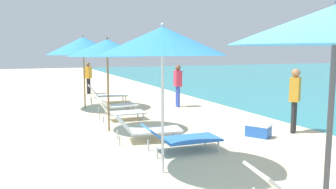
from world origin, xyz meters
name	(u,v)px	position (x,y,z in m)	size (l,w,h in m)	color
umbrella_nearest	(336,25)	(0.10, 0.27, 2.27)	(1.80, 1.80, 2.51)	#4C4C51
lounger_nearest_shoreside	(307,187)	(0.96, 1.32, 0.32)	(1.65, 0.89, 0.63)	white
umbrella_second	(162,41)	(-0.23, 3.32, 2.22)	(2.08, 2.08, 2.51)	silver
lounger_second_shoreside	(181,138)	(0.57, 4.33, 0.29)	(1.61, 0.75, 0.59)	blue
umbrella_third	(107,48)	(-0.38, 6.67, 2.13)	(1.99, 1.99, 2.40)	olive
lounger_third_shoreside	(120,111)	(0.24, 7.91, 0.27)	(1.36, 0.66, 0.62)	white
lounger_third_inland	(146,128)	(0.18, 5.39, 0.30)	(1.62, 0.90, 0.66)	white
umbrella_farthest	(83,46)	(-0.39, 10.36, 2.22)	(2.54, 2.54, 2.59)	olive
lounger_farthest_shoreside	(107,94)	(0.64, 11.46, 0.34)	(1.54, 0.78, 0.72)	white
lounger_farthest_inland	(116,105)	(0.43, 9.14, 0.28)	(1.43, 0.88, 0.55)	white
person_walking_near	(295,94)	(3.89, 4.71, 0.98)	(0.42, 0.39, 1.62)	#262628
person_walking_mid	(88,75)	(0.47, 14.57, 0.90)	(0.39, 0.42, 1.51)	#262628
person_walking_far	(178,82)	(2.83, 9.45, 0.93)	(0.26, 0.38, 1.54)	#334CB2
cooler_box	(258,130)	(2.80, 4.70, 0.16)	(0.56, 0.65, 0.32)	#2659B2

